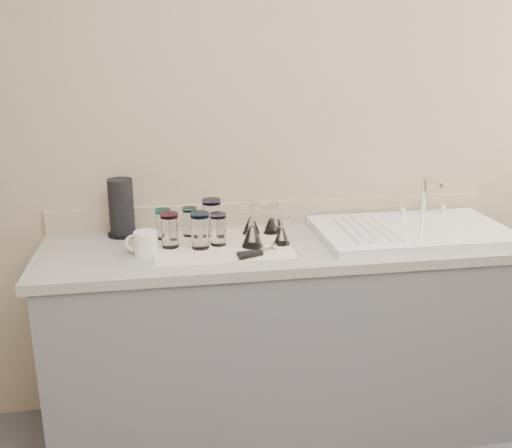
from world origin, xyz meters
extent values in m
cube|color=tan|center=(0.00, 1.50, 1.25)|extent=(3.50, 0.04, 2.50)
cube|color=slate|center=(0.00, 1.20, 0.43)|extent=(2.00, 0.60, 0.86)
cube|color=gray|center=(0.00, 1.20, 0.88)|extent=(2.06, 0.62, 0.04)
cube|color=white|center=(0.55, 1.20, 0.92)|extent=(0.82, 0.50, 0.03)
cylinder|color=silver|center=(0.69, 1.40, 1.03)|extent=(0.02, 0.02, 0.18)
cylinder|color=silver|center=(0.69, 1.32, 1.10)|extent=(0.02, 0.16, 0.02)
cylinder|color=silver|center=(0.59, 1.40, 0.96)|extent=(0.03, 0.03, 0.04)
cylinder|color=silver|center=(0.79, 1.40, 0.96)|extent=(0.03, 0.03, 0.04)
cube|color=white|center=(-0.28, 1.19, 0.90)|extent=(0.55, 0.42, 0.01)
cylinder|color=white|center=(-0.52, 1.30, 0.96)|extent=(0.06, 0.06, 0.11)
cylinder|color=#108682|center=(-0.52, 1.30, 1.03)|extent=(0.06, 0.06, 0.02)
cylinder|color=white|center=(-0.41, 1.33, 0.96)|extent=(0.06, 0.06, 0.11)
cylinder|color=#3BB7BE|center=(-0.41, 1.33, 1.02)|extent=(0.06, 0.06, 0.02)
cylinder|color=white|center=(-0.31, 1.32, 0.98)|extent=(0.08, 0.08, 0.14)
cylinder|color=#6245A5|center=(-0.31, 1.32, 1.06)|extent=(0.08, 0.08, 0.02)
cylinder|color=white|center=(-0.49, 1.19, 0.97)|extent=(0.07, 0.07, 0.13)
cylinder|color=#DF256F|center=(-0.49, 1.19, 1.04)|extent=(0.07, 0.07, 0.02)
cylinder|color=white|center=(-0.37, 1.16, 0.97)|extent=(0.07, 0.07, 0.13)
cylinder|color=blue|center=(-0.37, 1.16, 1.05)|extent=(0.07, 0.07, 0.02)
cylinder|color=white|center=(-0.30, 1.19, 0.97)|extent=(0.06, 0.06, 0.12)
cylinder|color=#A884D2|center=(-0.30, 1.19, 1.03)|extent=(0.07, 0.07, 0.02)
cone|color=white|center=(-0.14, 1.31, 0.94)|extent=(0.08, 0.08, 0.07)
cylinder|color=white|center=(-0.14, 1.31, 1.01)|extent=(0.01, 0.01, 0.06)
cylinder|color=white|center=(-0.14, 1.31, 1.04)|extent=(0.08, 0.08, 0.01)
cone|color=white|center=(-0.06, 1.30, 0.94)|extent=(0.07, 0.07, 0.06)
cylinder|color=white|center=(-0.06, 1.30, 1.00)|extent=(0.01, 0.01, 0.05)
cylinder|color=white|center=(-0.06, 1.30, 1.03)|extent=(0.07, 0.07, 0.01)
cone|color=white|center=(-0.16, 1.14, 0.95)|extent=(0.09, 0.09, 0.08)
cylinder|color=white|center=(-0.16, 1.14, 1.03)|extent=(0.01, 0.01, 0.07)
cylinder|color=white|center=(-0.16, 1.14, 1.06)|extent=(0.09, 0.09, 0.01)
cone|color=white|center=(-0.04, 1.15, 0.94)|extent=(0.07, 0.07, 0.07)
cylinder|color=white|center=(-0.04, 1.15, 1.00)|extent=(0.01, 0.01, 0.05)
cylinder|color=white|center=(-0.04, 1.15, 1.03)|extent=(0.07, 0.07, 0.01)
cone|color=white|center=(-0.03, 1.35, 0.94)|extent=(0.07, 0.07, 0.06)
cylinder|color=white|center=(-0.03, 1.35, 1.00)|extent=(0.01, 0.01, 0.05)
cylinder|color=white|center=(-0.03, 1.35, 1.03)|extent=(0.07, 0.07, 0.01)
cube|color=silver|center=(-0.11, 1.05, 0.92)|extent=(0.07, 0.05, 0.02)
cylinder|color=black|center=(-0.18, 1.02, 0.92)|extent=(0.12, 0.07, 0.02)
cylinder|color=black|center=(-0.18, 1.04, 0.92)|extent=(0.13, 0.04, 0.02)
cylinder|color=white|center=(-0.59, 1.13, 0.95)|extent=(0.11, 0.11, 0.10)
torus|color=white|center=(-0.64, 1.14, 0.95)|extent=(0.07, 0.03, 0.07)
cylinder|color=black|center=(-0.69, 1.40, 0.91)|extent=(0.13, 0.13, 0.01)
cylinder|color=black|center=(-0.69, 1.40, 1.03)|extent=(0.11, 0.11, 0.24)
camera|label=1|loc=(-0.51, -1.02, 1.68)|focal=40.00mm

